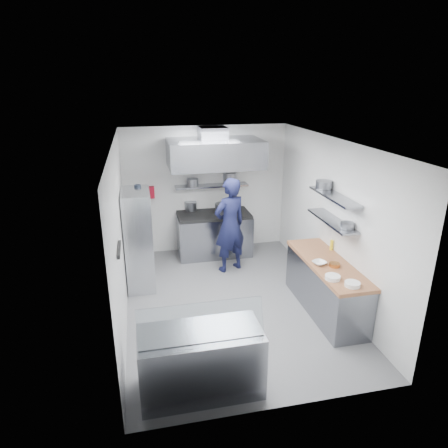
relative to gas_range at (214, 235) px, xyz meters
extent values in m
plane|color=#5C5C5F|center=(-0.10, -2.10, -0.45)|extent=(5.00, 5.00, 0.00)
plane|color=silver|center=(-0.10, -2.10, 2.35)|extent=(5.00, 5.00, 0.00)
cube|color=white|center=(-0.10, 0.40, 0.95)|extent=(3.60, 2.80, 0.02)
cube|color=white|center=(-0.10, -4.60, 0.95)|extent=(3.60, 2.80, 0.02)
cube|color=white|center=(-1.90, -2.10, 0.95)|extent=(2.80, 5.00, 0.02)
cube|color=white|center=(1.70, -2.10, 0.95)|extent=(2.80, 5.00, 0.02)
cube|color=gray|center=(0.00, 0.00, 0.00)|extent=(1.60, 0.80, 0.90)
cube|color=black|center=(0.00, 0.00, 0.48)|extent=(1.57, 0.78, 0.06)
cylinder|color=slate|center=(-0.46, 0.33, 0.61)|extent=(0.26, 0.26, 0.20)
cylinder|color=slate|center=(0.16, -0.08, 0.63)|extent=(0.30, 0.30, 0.24)
cube|color=gray|center=(0.00, 0.24, 1.07)|extent=(1.60, 0.30, 0.04)
cylinder|color=slate|center=(-0.43, 0.16, 1.18)|extent=(0.25, 0.25, 0.18)
cylinder|color=slate|center=(0.43, 0.36, 1.20)|extent=(0.29, 0.29, 0.22)
cube|color=gray|center=(0.00, -0.18, 1.85)|extent=(1.90, 1.15, 0.55)
cube|color=slate|center=(0.00, 0.05, 2.23)|extent=(0.55, 0.55, 0.24)
cube|color=#A80D21|center=(-1.35, 0.34, 0.97)|extent=(0.22, 0.10, 0.26)
imported|color=#111434|center=(0.16, -0.84, 0.52)|extent=(0.83, 0.69, 1.94)
cube|color=silver|center=(-1.63, -1.12, 0.48)|extent=(0.50, 0.90, 1.85)
cube|color=white|center=(-1.63, -1.07, 0.35)|extent=(0.17, 0.21, 0.19)
cube|color=yellow|center=(-1.63, -0.69, 0.85)|extent=(0.14, 0.18, 0.16)
cylinder|color=black|center=(-1.58, -0.83, 1.35)|extent=(0.12, 0.12, 0.18)
cube|color=black|center=(-1.88, -3.00, 1.10)|extent=(0.04, 0.55, 0.05)
cube|color=gray|center=(1.38, -2.70, -0.03)|extent=(0.62, 2.00, 0.84)
cube|color=#9C6642|center=(1.38, -2.70, 0.42)|extent=(0.65, 2.04, 0.06)
cylinder|color=white|center=(1.35, -3.52, 0.48)|extent=(0.22, 0.22, 0.06)
cylinder|color=white|center=(1.17, -3.27, 0.48)|extent=(0.23, 0.23, 0.06)
cylinder|color=#BC7535|center=(1.40, -2.88, 0.48)|extent=(0.17, 0.17, 0.06)
cylinder|color=yellow|center=(1.66, -2.25, 0.54)|extent=(0.05, 0.05, 0.18)
imported|color=white|center=(1.20, -2.75, 0.48)|extent=(0.27, 0.27, 0.05)
cube|color=gray|center=(1.54, -2.40, 1.05)|extent=(0.30, 1.30, 0.04)
cube|color=gray|center=(1.54, -2.40, 1.47)|extent=(0.30, 1.30, 0.04)
cylinder|color=slate|center=(1.57, -2.84, 1.12)|extent=(0.21, 0.21, 0.10)
cylinder|color=slate|center=(1.55, -1.97, 1.56)|extent=(0.27, 0.27, 0.14)
cube|color=gray|center=(-0.96, -4.10, -0.03)|extent=(1.50, 0.70, 0.85)
cube|color=silver|center=(-0.96, -4.22, 0.62)|extent=(1.47, 0.19, 0.42)
camera|label=1|loc=(-1.54, -8.12, 3.24)|focal=32.00mm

